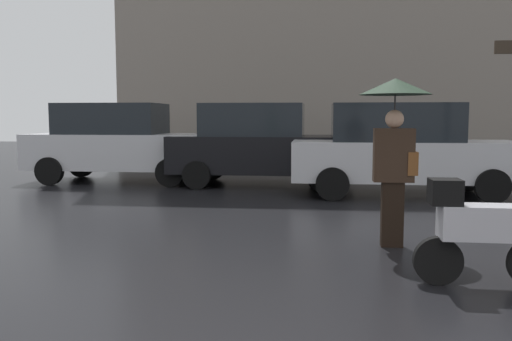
{
  "coord_description": "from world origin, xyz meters",
  "views": [
    {
      "loc": [
        -0.2,
        -2.5,
        1.58
      ],
      "look_at": [
        -0.97,
        3.96,
        0.93
      ],
      "focal_mm": 37.31,
      "sensor_mm": 36.0,
      "label": 1
    }
  ],
  "objects": [
    {
      "name": "pedestrian_with_umbrella",
      "position": [
        0.71,
        4.06,
        1.49
      ],
      "size": [
        0.87,
        0.87,
        2.05
      ],
      "rotation": [
        0.0,
        0.0,
        5.74
      ],
      "color": "black",
      "rests_on": "ground"
    },
    {
      "name": "parked_scooter",
      "position": [
        1.32,
        2.58,
        0.55
      ],
      "size": [
        1.32,
        0.32,
        1.23
      ],
      "rotation": [
        0.0,
        0.0,
        0.22
      ],
      "color": "black",
      "rests_on": "ground"
    },
    {
      "name": "parked_car_left",
      "position": [
        -1.56,
        9.79,
        0.96
      ],
      "size": [
        4.2,
        1.98,
        1.89
      ],
      "rotation": [
        0.0,
        0.0,
        -0.25
      ],
      "color": "black",
      "rests_on": "ground"
    },
    {
      "name": "parked_car_right",
      "position": [
        1.45,
        8.44,
        0.94
      ],
      "size": [
        4.48,
        1.84,
        1.86
      ],
      "rotation": [
        0.0,
        0.0,
        2.87
      ],
      "color": "silver",
      "rests_on": "ground"
    },
    {
      "name": "parked_car_distant",
      "position": [
        -5.06,
        10.03,
        0.97
      ],
      "size": [
        4.45,
        1.87,
        1.91
      ],
      "rotation": [
        0.0,
        0.0,
        -0.28
      ],
      "color": "silver",
      "rests_on": "ground"
    }
  ]
}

